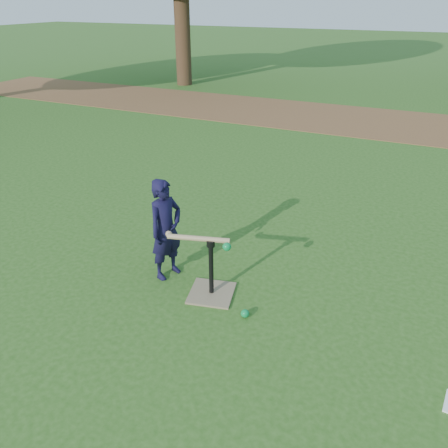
% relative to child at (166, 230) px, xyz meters
% --- Properties ---
extents(ground, '(80.00, 80.00, 0.00)m').
position_rel_child_xyz_m(ground, '(0.58, 0.02, -0.54)').
color(ground, '#285116').
rests_on(ground, ground).
extents(dirt_strip, '(24.00, 3.00, 0.01)m').
position_rel_child_xyz_m(dirt_strip, '(0.58, 7.52, -0.54)').
color(dirt_strip, brown).
rests_on(dirt_strip, ground).
extents(child, '(0.36, 0.45, 1.09)m').
position_rel_child_xyz_m(child, '(0.00, 0.00, 0.00)').
color(child, black).
rests_on(child, ground).
extents(wiffle_ball_ground, '(0.08, 0.08, 0.08)m').
position_rel_child_xyz_m(wiffle_ball_ground, '(1.01, -0.32, -0.50)').
color(wiffle_ball_ground, '#0B833D').
rests_on(wiffle_ball_ground, ground).
extents(batting_tee, '(0.51, 0.51, 0.61)m').
position_rel_child_xyz_m(batting_tee, '(0.57, -0.13, -0.43)').
color(batting_tee, '#887356').
rests_on(batting_tee, ground).
extents(swing_action, '(0.69, 0.21, 0.09)m').
position_rel_child_xyz_m(swing_action, '(0.49, -0.16, 0.08)').
color(swing_action, tan).
rests_on(swing_action, ground).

